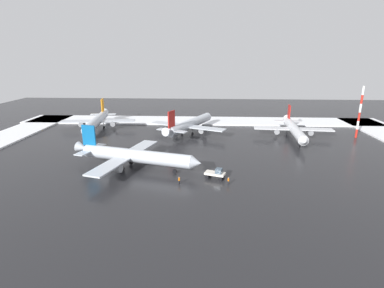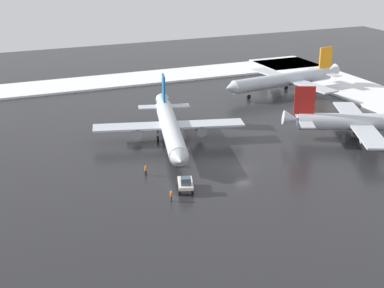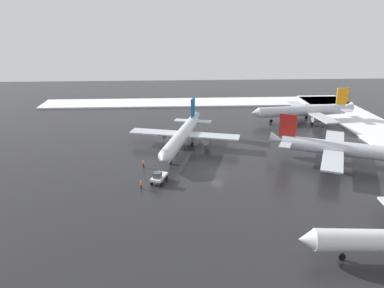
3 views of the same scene
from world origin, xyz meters
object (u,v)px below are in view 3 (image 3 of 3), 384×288
at_px(airplane_parked_portside, 182,135).
at_px(pushback_tug, 159,177).
at_px(ground_crew_beside_wing, 141,184).
at_px(ground_crew_by_nose_gear, 143,163).
at_px(airplane_distant_tail, 344,149).
at_px(airplane_far_rear, 304,111).

relative_size(airplane_parked_portside, pushback_tug, 6.67).
bearing_deg(ground_crew_beside_wing, ground_crew_by_nose_gear, 109.12).
xyz_separation_m(airplane_parked_portside, airplane_distant_tail, (-11.99, -36.14, 0.02)).
bearing_deg(airplane_distant_tail, ground_crew_beside_wing, -141.74).
relative_size(ground_crew_beside_wing, ground_crew_by_nose_gear, 1.00).
distance_m(airplane_parked_portside, ground_crew_beside_wing, 24.72).
height_order(airplane_distant_tail, pushback_tug, airplane_distant_tail).
xyz_separation_m(airplane_parked_portside, ground_crew_beside_wing, (-23.01, 8.71, -2.40)).
distance_m(pushback_tug, ground_crew_beside_wing, 4.27).
relative_size(pushback_tug, ground_crew_by_nose_gear, 2.96).
relative_size(airplane_far_rear, ground_crew_by_nose_gear, 19.98).
bearing_deg(ground_crew_by_nose_gear, ground_crew_beside_wing, 25.01).
xyz_separation_m(airplane_parked_portside, pushback_tug, (-20.39, 5.35, -2.09)).
height_order(airplane_parked_portside, airplane_distant_tail, airplane_distant_tail).
height_order(airplane_distant_tail, ground_crew_by_nose_gear, airplane_distant_tail).
relative_size(airplane_far_rear, airplane_distant_tail, 1.05).
bearing_deg(airplane_parked_portside, airplane_distant_tail, 87.20).
relative_size(airplane_far_rear, ground_crew_beside_wing, 19.98).
distance_m(airplane_far_rear, airplane_distant_tail, 35.71).
height_order(airplane_parked_portside, ground_crew_by_nose_gear, airplane_parked_portside).
xyz_separation_m(airplane_parked_portside, ground_crew_by_nose_gear, (-12.20, 8.97, -2.40)).
distance_m(airplane_parked_portside, pushback_tug, 21.18).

